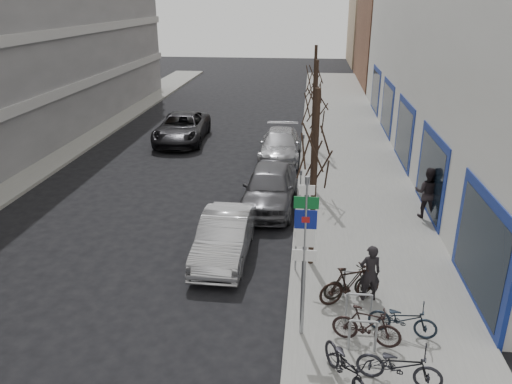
% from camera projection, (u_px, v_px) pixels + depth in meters
% --- Properties ---
extents(ground, '(120.00, 120.00, 0.00)m').
position_uv_depth(ground, '(205.00, 331.00, 12.46)').
color(ground, black).
rests_on(ground, ground).
extents(sidewalk_east, '(5.00, 70.00, 0.15)m').
position_uv_depth(sidewalk_east, '(356.00, 191.00, 21.24)').
color(sidewalk_east, slate).
rests_on(sidewalk_east, ground).
extents(sidewalk_west, '(3.00, 70.00, 0.15)m').
position_uv_depth(sidewalk_west, '(13.00, 178.00, 22.79)').
color(sidewalk_west, slate).
rests_on(sidewalk_west, ground).
extents(brick_building_far, '(12.00, 14.00, 8.00)m').
position_uv_depth(brick_building_far, '(426.00, 40.00, 46.72)').
color(brick_building_far, brown).
rests_on(brick_building_far, ground).
extents(tan_building_far, '(13.00, 12.00, 9.00)m').
position_uv_depth(tan_building_far, '(405.00, 26.00, 60.37)').
color(tan_building_far, '#937A5B').
rests_on(tan_building_far, ground).
extents(highway_sign_pole, '(0.55, 0.10, 4.20)m').
position_uv_depth(highway_sign_pole, '(305.00, 249.00, 11.31)').
color(highway_sign_pole, gray).
rests_on(highway_sign_pole, ground).
extents(bike_rack, '(0.66, 2.26, 0.83)m').
position_uv_depth(bike_rack, '(359.00, 304.00, 12.39)').
color(bike_rack, gray).
rests_on(bike_rack, sidewalk_east).
extents(tree_near, '(1.80, 1.80, 5.50)m').
position_uv_depth(tree_near, '(316.00, 138.00, 13.94)').
color(tree_near, black).
rests_on(tree_near, ground).
extents(tree_mid, '(1.80, 1.80, 5.50)m').
position_uv_depth(tree_mid, '(315.00, 96.00, 19.96)').
color(tree_mid, black).
rests_on(tree_mid, ground).
extents(tree_far, '(1.80, 1.80, 5.50)m').
position_uv_depth(tree_far, '(315.00, 73.00, 25.97)').
color(tree_far, black).
rests_on(tree_far, ground).
extents(meter_front, '(0.10, 0.08, 1.27)m').
position_uv_depth(meter_front, '(296.00, 247.00, 14.69)').
color(meter_front, gray).
rests_on(meter_front, sidewalk_east).
extents(meter_mid, '(0.10, 0.08, 1.27)m').
position_uv_depth(meter_mid, '(301.00, 183.00, 19.78)').
color(meter_mid, gray).
rests_on(meter_mid, sidewalk_east).
extents(meter_back, '(0.10, 0.08, 1.27)m').
position_uv_depth(meter_back, '(303.00, 145.00, 24.87)').
color(meter_back, gray).
rests_on(meter_back, sidewalk_east).
extents(bike_near_left, '(1.29, 1.89, 1.12)m').
position_uv_depth(bike_near_left, '(347.00, 363.00, 10.35)').
color(bike_near_left, black).
rests_on(bike_near_left, sidewalk_east).
extents(bike_near_right, '(1.71, 0.88, 1.00)m').
position_uv_depth(bike_near_right, '(367.00, 325.00, 11.62)').
color(bike_near_right, black).
rests_on(bike_near_right, sidewalk_east).
extents(bike_mid_curb, '(1.70, 0.84, 1.00)m').
position_uv_depth(bike_mid_curb, '(403.00, 316.00, 11.95)').
color(bike_mid_curb, black).
rests_on(bike_mid_curb, sidewalk_east).
extents(bike_mid_inner, '(1.56, 1.01, 0.91)m').
position_uv_depth(bike_mid_inner, '(349.00, 282.00, 13.45)').
color(bike_mid_inner, black).
rests_on(bike_mid_inner, sidewalk_east).
extents(bike_far_curb, '(1.86, 0.92, 1.09)m').
position_uv_depth(bike_far_curb, '(400.00, 362.00, 10.38)').
color(bike_far_curb, black).
rests_on(bike_far_curb, sidewalk_east).
extents(bike_far_inner, '(1.86, 1.24, 1.10)m').
position_uv_depth(bike_far_inner, '(350.00, 284.00, 13.22)').
color(bike_far_inner, black).
rests_on(bike_far_inner, sidewalk_east).
extents(parked_car_front, '(1.54, 4.31, 1.42)m').
position_uv_depth(parked_car_front, '(224.00, 237.00, 15.78)').
color(parked_car_front, '#B8B9BD').
rests_on(parked_car_front, ground).
extents(parked_car_mid, '(2.15, 4.95, 1.66)m').
position_uv_depth(parked_car_mid, '(270.00, 187.00, 19.59)').
color(parked_car_mid, '#4B4A4F').
rests_on(parked_car_mid, ground).
extents(parked_car_back, '(2.05, 4.97, 1.44)m').
position_uv_depth(parked_car_back, '(280.00, 145.00, 25.53)').
color(parked_car_back, '#949498').
rests_on(parked_car_back, ground).
extents(lane_car, '(2.94, 5.85, 1.59)m').
position_uv_depth(lane_car, '(182.00, 128.00, 28.55)').
color(lane_car, black).
rests_on(lane_car, ground).
extents(pedestrian_near, '(0.66, 0.50, 1.62)m').
position_uv_depth(pedestrian_near, '(370.00, 273.00, 13.23)').
color(pedestrian_near, black).
rests_on(pedestrian_near, sidewalk_east).
extents(pedestrian_far, '(0.84, 0.69, 1.96)m').
position_uv_depth(pedestrian_far, '(428.00, 192.00, 18.22)').
color(pedestrian_far, black).
rests_on(pedestrian_far, sidewalk_east).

